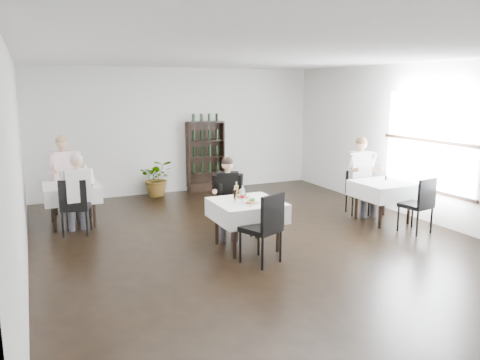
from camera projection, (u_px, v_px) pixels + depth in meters
name	position (u px, v px, depth m)	size (l,w,h in m)	color
room_shell	(264.00, 154.00, 7.32)	(9.00, 9.00, 9.00)	black
window_right	(430.00, 143.00, 8.73)	(0.06, 2.30, 1.85)	white
wine_shelf	(206.00, 157.00, 11.55)	(0.90, 0.28, 1.75)	black
main_table	(247.00, 210.00, 7.37)	(1.03, 1.03, 0.77)	black
left_table	(72.00, 192.00, 8.64)	(0.98, 0.98, 0.77)	black
right_table	(383.00, 190.00, 8.85)	(0.98, 0.98, 0.77)	black
potted_tree	(158.00, 178.00, 11.02)	(0.79, 0.68, 0.88)	#1F571E
main_chair_far	(232.00, 206.00, 7.98)	(0.57, 0.57, 0.93)	black
main_chair_near	(265.00, 224.00, 6.69)	(0.63, 0.64, 1.05)	black
left_chair_far	(65.00, 185.00, 9.23)	(0.60, 0.60, 1.11)	black
left_chair_near	(75.00, 203.00, 8.02)	(0.56, 0.57, 1.00)	black
right_chair_far	(357.00, 189.00, 9.49)	(0.49, 0.49, 0.87)	black
right_chair_near	(420.00, 202.00, 8.14)	(0.52, 0.52, 1.00)	black
diner_main	(228.00, 191.00, 7.91)	(0.60, 0.64, 1.38)	#3C3B43
diner_left_far	(65.00, 171.00, 9.01)	(0.69, 0.73, 1.64)	#3C3B43
diner_left_near	(77.00, 187.00, 8.02)	(0.56, 0.57, 1.45)	#3C3B43
diner_right_far	(362.00, 170.00, 9.39)	(0.63, 0.65, 1.56)	#3C3B43
plate_far	(243.00, 197.00, 7.53)	(0.31, 0.31, 0.08)	white
plate_near	(251.00, 203.00, 7.15)	(0.34, 0.34, 0.08)	white
pilsner_dark	(235.00, 196.00, 7.18)	(0.06, 0.06, 0.26)	black
pilsner_lager	(236.00, 193.00, 7.29)	(0.07, 0.07, 0.32)	gold
coke_bottle	(243.00, 195.00, 7.26)	(0.07, 0.07, 0.27)	silver
napkin_cutlery	(271.00, 201.00, 7.31)	(0.17, 0.19, 0.02)	black
pepper_mill	(386.00, 178.00, 9.02)	(0.03, 0.03, 0.09)	black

